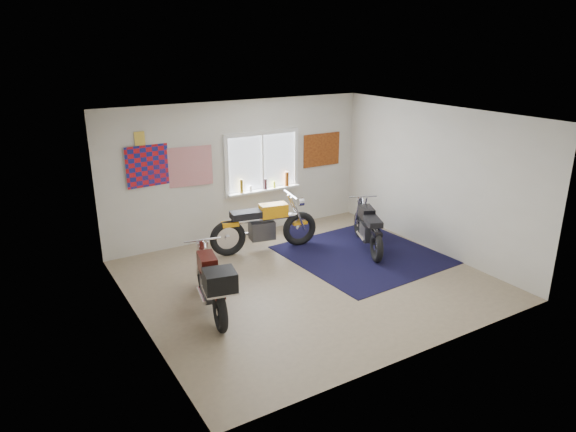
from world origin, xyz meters
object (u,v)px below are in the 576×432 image
maroon_tourer (212,283)px  navy_rug (362,255)px  black_chrome_bike (368,229)px  yellow_triumph (264,227)px

maroon_tourer → navy_rug: bearing=-68.2°
black_chrome_bike → yellow_triumph: bearing=85.2°
black_chrome_bike → maroon_tourer: 3.58m
maroon_tourer → yellow_triumph: bearing=-34.2°
navy_rug → maroon_tourer: 3.31m
navy_rug → black_chrome_bike: 0.52m
black_chrome_bike → maroon_tourer: maroon_tourer is taller
navy_rug → maroon_tourer: (-3.22, -0.59, 0.48)m
yellow_triumph → black_chrome_bike: 1.96m
yellow_triumph → black_chrome_bike: yellow_triumph is taller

